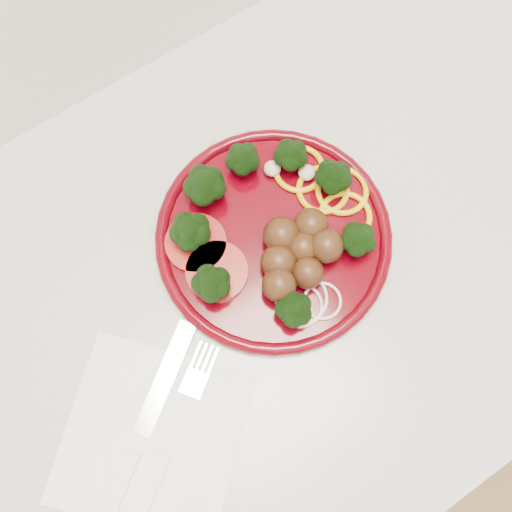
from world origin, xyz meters
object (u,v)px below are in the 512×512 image
napkin (152,437)px  fork (157,473)px  knife (131,458)px  plate (275,233)px

napkin → fork: (-0.01, -0.03, 0.01)m
knife → fork: knife is taller
napkin → fork: size_ratio=0.99×
plate → knife: plate is taller
fork → napkin: bearing=33.3°
plate → napkin: (-0.22, -0.11, -0.02)m
plate → knife: bearing=-155.8°
plate → fork: plate is taller
napkin → fork: 0.04m
knife → fork: (0.01, -0.03, -0.00)m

